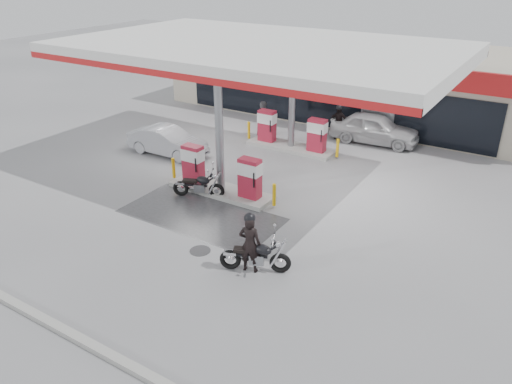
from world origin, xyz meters
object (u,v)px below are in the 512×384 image
Objects in this scene: sedan_white at (375,128)px; hatchback_silver at (167,141)px; biker_main at (250,244)px; parked_car_left at (233,91)px; biker_walking at (338,122)px; parked_motorcycle at (199,186)px; main_motorcycle at (256,257)px; pump_island_far at (291,135)px; pump_island_near at (221,177)px; attendant at (264,119)px.

sedan_white reaches higher than hatchback_silver.
biker_main is 19.81m from parked_car_left.
hatchback_silver is 8.96m from biker_walking.
parked_motorcycle is 5.19m from hatchback_silver.
parked_car_left reaches higher than main_motorcycle.
sedan_white is at bearing 46.50° from parked_motorcycle.
parked_car_left is at bearing 13.84° from hatchback_silver.
biker_main is at bearing -68.34° from pump_island_far.
pump_island_near is 3.02× the size of biker_walking.
hatchback_silver is (-7.93, -6.92, -0.10)m from sedan_white.
attendant is at bearing 107.34° from pump_island_near.
parked_motorcycle is 1.18× the size of biker_walking.
biker_walking is (8.89, -3.18, 0.20)m from parked_car_left.
biker_walking is at bearing -44.77° from hatchback_silver.
biker_main reaches higher than pump_island_far.
pump_island_near reaches higher than parked_motorcycle.
sedan_white is 1.11× the size of hatchback_silver.
sedan_white is (3.68, 9.89, 0.28)m from parked_motorcycle.
main_motorcycle is 13.12m from biker_walking.
sedan_white is at bearing -6.74° from biker_walking.
sedan_white is (-0.99, 13.09, 0.26)m from main_motorcycle.
attendant is at bearing -120.26° from parked_car_left.
biker_main is at bearing -178.78° from main_motorcycle.
pump_island_far reaches higher than sedan_white.
biker_walking is at bearing 77.69° from main_motorcycle.
main_motorcycle is at bearing -138.73° from attendant.
pump_island_near is 7.34m from attendant.
pump_island_far is 2.41m from attendant.
pump_island_far reaches higher than main_motorcycle.
pump_island_near is 5.23m from hatchback_silver.
attendant is at bearing -30.47° from hatchback_silver.
sedan_white is (-0.82, 13.18, -0.17)m from biker_main.
hatchback_silver reaches higher than parked_motorcycle.
attendant is 1.11× the size of biker_walking.
main_motorcycle is 19.84m from parked_car_left.
pump_island_near is at bearing -60.46° from biker_main.
attendant is 3.93m from biker_walking.
sedan_white reaches higher than parked_motorcycle.
parked_motorcycle is 0.45× the size of sedan_white.
pump_island_far is 2.55× the size of parked_motorcycle.
parked_motorcycle is at bearing 154.97° from sedan_white.
pump_island_near is 1.00× the size of pump_island_far.
pump_island_near and pump_island_far have the same top height.
pump_island_near is 2.55× the size of parked_motorcycle.
parked_motorcycle is at bearing -122.78° from pump_island_near.
biker_main is 5.59m from parked_motorcycle.
parked_motorcycle is at bearing -156.61° from attendant.
pump_island_far is 2.73× the size of biker_main.
sedan_white is at bearing -92.50° from parked_car_left.
sedan_white is 2.65× the size of biker_walking.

